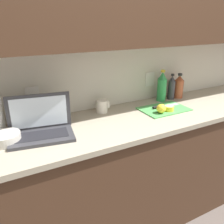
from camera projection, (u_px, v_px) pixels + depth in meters
name	position (u px, v px, depth m)	size (l,w,h in m)	color
ground_plane	(147.00, 209.00, 2.14)	(12.00, 12.00, 0.00)	#564C47
wall_back	(139.00, 25.00, 1.77)	(5.20, 0.38, 2.60)	silver
counter_unit	(152.00, 163.00, 1.98)	(2.46, 0.61, 0.94)	#472D1E
laptop	(41.00, 126.00, 1.44)	(0.41, 0.29, 0.24)	#333338
cutting_board	(164.00, 109.00, 1.87)	(0.38, 0.25, 0.01)	#4C9E51
knife	(162.00, 106.00, 1.89)	(0.26, 0.04, 0.02)	silver
lemon_half_cut	(169.00, 108.00, 1.82)	(0.07, 0.07, 0.04)	yellow
lemon_whole_beside	(161.00, 109.00, 1.77)	(0.07, 0.07, 0.07)	yellow
bottle_green_soda	(179.00, 87.00, 2.13)	(0.08, 0.08, 0.22)	#A34C2D
bottle_oil_tall	(171.00, 88.00, 2.09)	(0.06, 0.06, 0.23)	#333338
bottle_water_clear	(162.00, 87.00, 2.04)	(0.08, 0.08, 0.27)	#2D934C
measuring_cup	(102.00, 106.00, 1.80)	(0.11, 0.09, 0.10)	silver
bowl_white	(5.00, 138.00, 1.36)	(0.17, 0.17, 0.06)	beige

